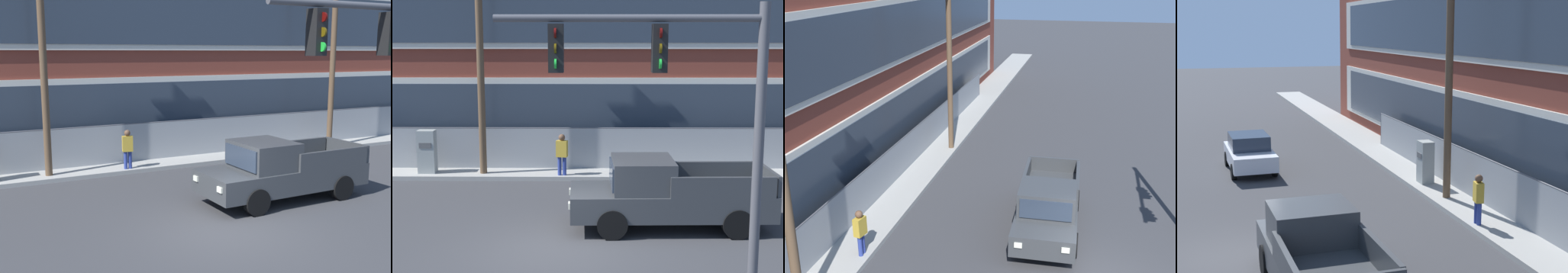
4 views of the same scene
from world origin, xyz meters
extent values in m
plane|color=#38383A|center=(0.00, 0.00, 0.00)|extent=(160.00, 160.00, 0.00)
cube|color=#9E9B93|center=(0.00, 8.09, 0.08)|extent=(80.00, 2.17, 0.16)
cylinder|color=#4C4C51|center=(-13.16, 8.47, 0.86)|extent=(0.06, 0.06, 1.73)
cube|color=#383A3D|center=(3.07, 1.74, 0.75)|extent=(5.50, 2.15, 0.70)
cube|color=#383A3D|center=(2.30, 1.72, 1.52)|extent=(1.68, 1.90, 0.85)
cube|color=#283342|center=(1.47, 1.70, 1.52)|extent=(0.10, 1.66, 0.64)
cube|color=#383A3D|center=(4.32, 0.82, 1.38)|extent=(2.73, 0.19, 0.56)
cube|color=#383A3D|center=(4.27, 2.72, 1.38)|extent=(2.73, 0.19, 0.56)
cylinder|color=black|center=(1.45, 0.77, 0.40)|extent=(0.81, 0.28, 0.80)
cylinder|color=black|center=(1.41, 2.63, 0.40)|extent=(0.81, 0.28, 0.80)
cube|color=white|center=(0.34, 0.97, 0.85)|extent=(0.07, 0.24, 0.16)
cube|color=white|center=(0.30, 2.38, 0.85)|extent=(0.07, 0.24, 0.16)
cube|color=silver|center=(-9.84, 1.53, 0.64)|extent=(4.21, 1.88, 0.64)
cube|color=#283342|center=(-10.01, 1.52, 1.26)|extent=(2.13, 1.61, 0.60)
cylinder|color=black|center=(-8.58, 2.39, 0.32)|extent=(0.65, 0.22, 0.64)
cylinder|color=black|center=(-8.53, 0.75, 0.32)|extent=(0.65, 0.22, 0.64)
cylinder|color=black|center=(-11.16, 2.31, 0.32)|extent=(0.65, 0.22, 0.64)
cylinder|color=black|center=(-11.11, 0.67, 0.32)|extent=(0.65, 0.22, 0.64)
cylinder|color=brown|center=(-3.14, 7.59, 4.69)|extent=(0.26, 0.26, 9.37)
cube|color=#939993|center=(-5.24, 7.65, 0.88)|extent=(0.64, 0.48, 1.77)
cube|color=#515151|center=(-5.24, 7.40, 1.24)|extent=(0.45, 0.02, 0.20)
cylinder|color=navy|center=(-0.28, 7.29, 0.42)|extent=(0.14, 0.14, 0.85)
cylinder|color=navy|center=(-0.10, 7.29, 0.42)|extent=(0.14, 0.14, 0.85)
cube|color=#B7932D|center=(-0.19, 7.29, 1.15)|extent=(0.44, 0.31, 0.60)
sphere|color=brown|center=(-0.19, 7.29, 1.57)|extent=(0.24, 0.24, 0.24)
camera|label=1|loc=(-6.18, -10.50, 4.65)|focal=45.00mm
camera|label=2|loc=(0.97, -14.14, 5.29)|focal=55.00mm
camera|label=3|loc=(-12.50, 0.59, 8.70)|focal=45.00mm
camera|label=4|loc=(15.33, -0.85, 5.94)|focal=55.00mm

